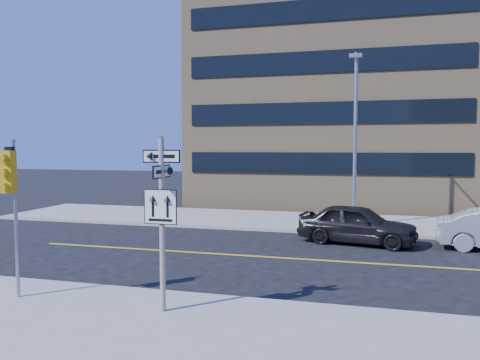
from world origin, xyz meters
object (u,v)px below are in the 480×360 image
(parked_car_a, at_px, (357,224))
(streetlight_a, at_px, (355,131))
(traffic_signal, at_px, (10,185))
(sign_pole, at_px, (162,214))

(parked_car_a, height_order, streetlight_a, streetlight_a)
(traffic_signal, relative_size, parked_car_a, 0.84)
(sign_pole, xyz_separation_m, streetlight_a, (4.00, 13.27, 2.32))
(traffic_signal, bearing_deg, parked_car_a, 50.50)
(traffic_signal, bearing_deg, streetlight_a, 59.20)
(sign_pole, height_order, traffic_signal, sign_pole)
(sign_pole, xyz_separation_m, parked_car_a, (4.21, 9.82, -1.63))
(parked_car_a, bearing_deg, traffic_signal, 151.77)
(sign_pole, distance_m, parked_car_a, 10.81)
(traffic_signal, height_order, parked_car_a, traffic_signal)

